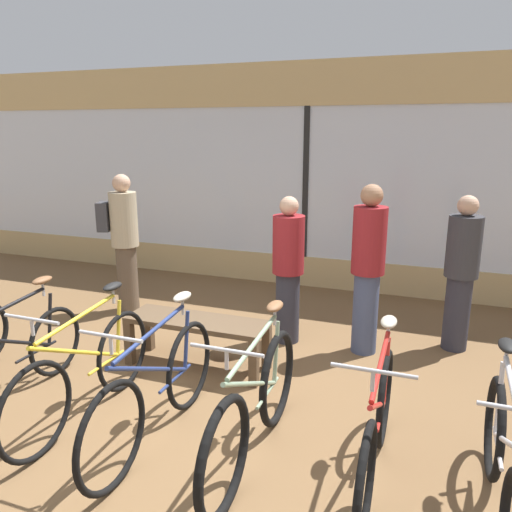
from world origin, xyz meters
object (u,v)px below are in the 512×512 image
at_px(customer_mid_floor, 288,268).
at_px(customer_near_bench, 461,271).
at_px(bicycle_left, 12,359).
at_px(bicycle_far_right, 503,469).
at_px(bicycle_center, 157,391).
at_px(customer_by_window, 124,239).
at_px(bicycle_center_left, 85,372).
at_px(customer_near_rack, 368,266).
at_px(display_bench, 197,328).
at_px(bicycle_right, 377,429).
at_px(bicycle_center_right, 255,408).

bearing_deg(customer_mid_floor, customer_near_bench, 13.73).
distance_m(bicycle_left, bicycle_far_right, 3.79).
distance_m(bicycle_center, customer_by_window, 3.00).
height_order(customer_mid_floor, customer_near_bench, customer_near_bench).
bearing_deg(bicycle_center_left, bicycle_left, 179.12).
relative_size(bicycle_left, customer_near_rack, 0.97).
relative_size(bicycle_left, customer_mid_floor, 1.07).
relative_size(display_bench, customer_near_bench, 0.85).
xyz_separation_m(bicycle_center, customer_mid_floor, (0.39, 2.09, 0.44)).
bearing_deg(display_bench, customer_near_rack, 31.47).
bearing_deg(bicycle_right, bicycle_center_left, -179.69).
height_order(bicycle_center, customer_near_bench, customer_near_bench).
height_order(bicycle_left, customer_by_window, customer_by_window).
distance_m(bicycle_far_right, customer_by_window, 4.82).
distance_m(bicycle_center, customer_near_rack, 2.49).
height_order(bicycle_right, customer_by_window, customer_by_window).
xyz_separation_m(bicycle_center_right, customer_by_window, (-2.60, 2.28, 0.54)).
xyz_separation_m(bicycle_right, customer_near_rack, (-0.36, 2.02, 0.54)).
bearing_deg(display_bench, bicycle_far_right, -25.52).
distance_m(bicycle_center_right, customer_near_bench, 2.87).
height_order(bicycle_center, bicycle_center_right, bicycle_center_right).
xyz_separation_m(bicycle_left, customer_by_window, (-0.37, 2.23, 0.57)).
height_order(customer_near_rack, customer_near_bench, customer_near_rack).
distance_m(bicycle_center_left, customer_by_window, 2.58).
height_order(display_bench, customer_by_window, customer_by_window).
relative_size(bicycle_center_right, display_bench, 1.29).
height_order(bicycle_left, customer_near_bench, customer_near_bench).
xyz_separation_m(bicycle_center_right, customer_near_rack, (0.46, 2.07, 0.53)).
height_order(bicycle_left, display_bench, bicycle_left).
bearing_deg(bicycle_left, customer_by_window, 99.53).
height_order(bicycle_center, bicycle_far_right, bicycle_center).
xyz_separation_m(bicycle_center_left, bicycle_right, (2.28, 0.01, -0.01)).
relative_size(bicycle_left, customer_near_bench, 1.05).
distance_m(bicycle_center_left, bicycle_right, 2.28).
height_order(bicycle_left, bicycle_center_left, bicycle_center_left).
relative_size(bicycle_left, bicycle_center, 0.95).
bearing_deg(customer_near_rack, display_bench, -148.53).
bearing_deg(display_bench, bicycle_center, -77.37).
bearing_deg(bicycle_right, bicycle_center, -177.20).
height_order(bicycle_center, bicycle_right, bicycle_center).
height_order(bicycle_center_left, bicycle_far_right, bicycle_center_left).
distance_m(bicycle_left, customer_by_window, 2.33).
height_order(customer_by_window, customer_mid_floor, customer_by_window).
bearing_deg(bicycle_center, display_bench, 102.63).
height_order(bicycle_left, bicycle_right, bicycle_right).
bearing_deg(display_bench, bicycle_center_right, -48.32).
distance_m(bicycle_center_right, customer_near_rack, 2.19).
bearing_deg(customer_near_rack, customer_mid_floor, -178.96).
xyz_separation_m(customer_mid_floor, customer_near_bench, (1.74, 0.43, 0.02)).
xyz_separation_m(bicycle_center, customer_near_rack, (1.23, 2.10, 0.53)).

